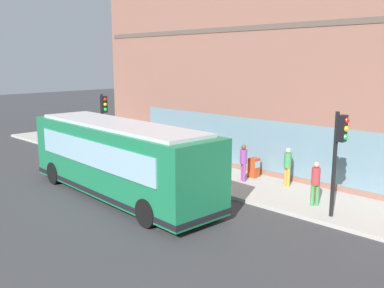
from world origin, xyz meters
name	(u,v)px	position (x,y,z in m)	size (l,w,h in m)	color
ground	(171,210)	(0.00, 0.00, 0.00)	(120.00, 120.00, 0.00)	#38383A
sidewalk_curb	(242,184)	(4.38, 0.00, 0.07)	(3.57, 40.00, 0.15)	#B2ADA3
building_corner	(323,44)	(11.13, 0.00, 6.35)	(9.97, 23.83, 12.71)	#8C5B4C
city_bus_nearside	(119,160)	(-0.29, 2.74, 1.55)	(3.13, 10.17, 3.07)	#197247
traffic_light_near_corner	(339,145)	(3.25, -4.88, 2.72)	(0.32, 0.49, 3.68)	black
traffic_light_down_block	(104,114)	(3.13, 8.74, 2.62)	(0.32, 0.49, 3.54)	black
fire_hydrant	(314,189)	(4.70, -3.30, 0.51)	(0.35, 0.35, 0.74)	yellow
pedestrian_near_building_entrance	(316,181)	(3.85, -3.79, 1.12)	(0.32, 0.32, 1.69)	#3F8C4C
pedestrian_walking_along_curb	(288,164)	(5.33, -1.69, 1.13)	(0.32, 0.32, 1.70)	gold
pedestrian_near_hydrant	(243,160)	(4.63, 0.15, 1.12)	(0.32, 0.32, 1.69)	#8C3F8C
newspaper_vending_box	(254,167)	(5.55, 0.23, 0.60)	(0.44, 0.43, 0.90)	#BF3F19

